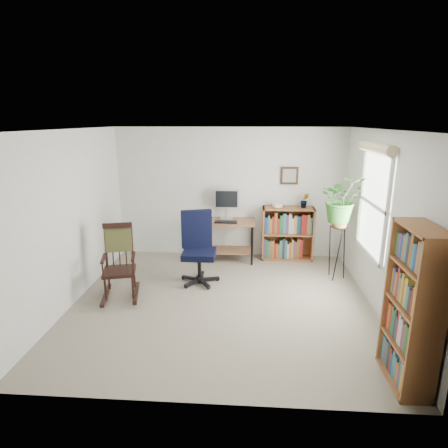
# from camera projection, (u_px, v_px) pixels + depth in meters

# --- Properties ---
(floor) EXTENTS (4.20, 4.00, 0.00)m
(floor) POSITION_uv_depth(u_px,v_px,m) (222.00, 302.00, 5.36)
(floor) COLOR gray
(floor) RESTS_ON ground
(ceiling) EXTENTS (4.20, 4.00, 0.00)m
(ceiling) POSITION_uv_depth(u_px,v_px,m) (222.00, 129.00, 4.71)
(ceiling) COLOR silver
(ceiling) RESTS_ON ground
(wall_back) EXTENTS (4.20, 0.00, 2.40)m
(wall_back) POSITION_uv_depth(u_px,v_px,m) (230.00, 193.00, 6.96)
(wall_back) COLOR silver
(wall_back) RESTS_ON ground
(wall_front) EXTENTS (4.20, 0.00, 2.40)m
(wall_front) POSITION_uv_depth(u_px,v_px,m) (204.00, 284.00, 3.11)
(wall_front) COLOR silver
(wall_front) RESTS_ON ground
(wall_left) EXTENTS (0.00, 4.00, 2.40)m
(wall_left) POSITION_uv_depth(u_px,v_px,m) (71.00, 219.00, 5.17)
(wall_left) COLOR silver
(wall_left) RESTS_ON ground
(wall_right) EXTENTS (0.00, 4.00, 2.40)m
(wall_right) POSITION_uv_depth(u_px,v_px,m) (382.00, 224.00, 4.90)
(wall_right) COLOR silver
(wall_right) RESTS_ON ground
(window) EXTENTS (0.12, 1.20, 1.50)m
(window) POSITION_uv_depth(u_px,v_px,m) (373.00, 204.00, 5.13)
(window) COLOR white
(window) RESTS_ON wall_right
(desk) EXTENTS (1.04, 0.57, 0.75)m
(desk) POSITION_uv_depth(u_px,v_px,m) (226.00, 240.00, 6.89)
(desk) COLOR #8D5E3E
(desk) RESTS_ON floor
(monitor) EXTENTS (0.46, 0.16, 0.56)m
(monitor) POSITION_uv_depth(u_px,v_px,m) (227.00, 204.00, 6.85)
(monitor) COLOR silver
(monitor) RESTS_ON desk
(keyboard) EXTENTS (0.40, 0.15, 0.02)m
(keyboard) POSITION_uv_depth(u_px,v_px,m) (226.00, 222.00, 6.67)
(keyboard) COLOR black
(keyboard) RESTS_ON desk
(office_chair) EXTENTS (0.78, 0.78, 1.16)m
(office_chair) POSITION_uv_depth(u_px,v_px,m) (199.00, 248.00, 5.85)
(office_chair) COLOR black
(office_chair) RESTS_ON floor
(rocking_chair) EXTENTS (0.78, 1.05, 1.09)m
(rocking_chair) POSITION_uv_depth(u_px,v_px,m) (119.00, 262.00, 5.39)
(rocking_chair) COLOR black
(rocking_chair) RESTS_ON floor
(low_bookshelf) EXTENTS (0.93, 0.31, 0.99)m
(low_bookshelf) POSITION_uv_depth(u_px,v_px,m) (287.00, 234.00, 6.90)
(low_bookshelf) COLOR #955930
(low_bookshelf) RESTS_ON floor
(tall_bookshelf) EXTENTS (0.30, 0.70, 1.60)m
(tall_bookshelf) POSITION_uv_depth(u_px,v_px,m) (412.00, 308.00, 3.53)
(tall_bookshelf) COLOR #955930
(tall_bookshelf) RESTS_ON floor
(plant_stand) EXTENTS (0.33, 0.33, 1.03)m
(plant_stand) POSITION_uv_depth(u_px,v_px,m) (337.00, 248.00, 6.04)
(plant_stand) COLOR black
(plant_stand) RESTS_ON floor
(spider_plant) EXTENTS (1.69, 1.88, 1.46)m
(spider_plant) POSITION_uv_depth(u_px,v_px,m) (344.00, 176.00, 5.73)
(spider_plant) COLOR #2F6E26
(spider_plant) RESTS_ON plant_stand
(potted_plant_small) EXTENTS (0.13, 0.24, 0.11)m
(potted_plant_small) POSITION_uv_depth(u_px,v_px,m) (304.00, 205.00, 6.75)
(potted_plant_small) COLOR #2F6E26
(potted_plant_small) RESTS_ON low_bookshelf
(framed_picture) EXTENTS (0.32, 0.04, 0.32)m
(framed_picture) POSITION_uv_depth(u_px,v_px,m) (289.00, 176.00, 6.76)
(framed_picture) COLOR black
(framed_picture) RESTS_ON wall_back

